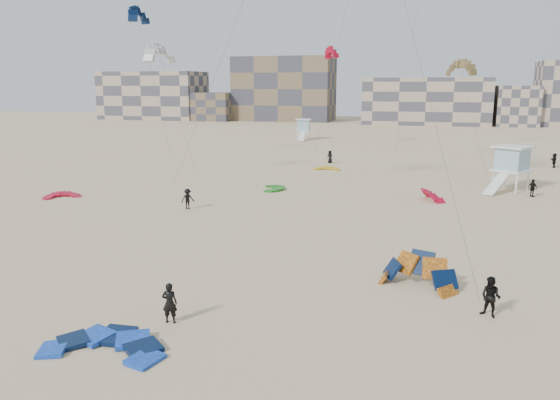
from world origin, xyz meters
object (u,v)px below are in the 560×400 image
(kite_ground_orange, at_px, (416,287))
(kitesurfer_main, at_px, (170,303))
(lifeguard_tower_near, at_px, (512,169))
(kite_ground_blue, at_px, (105,350))

(kite_ground_orange, height_order, kitesurfer_main, kite_ground_orange)
(kitesurfer_main, height_order, lifeguard_tower_near, lifeguard_tower_near)
(kite_ground_blue, relative_size, kitesurfer_main, 2.56)
(kite_ground_blue, distance_m, kite_ground_orange, 15.56)
(kite_ground_blue, xyz_separation_m, kite_ground_orange, (11.56, 10.42, 0.00))
(kite_ground_blue, relative_size, lifeguard_tower_near, 0.71)
(kite_ground_blue, bearing_deg, kitesurfer_main, 62.72)
(lifeguard_tower_near, bearing_deg, kitesurfer_main, -83.09)
(kite_ground_orange, distance_m, lifeguard_tower_near, 30.59)
(kite_ground_orange, bearing_deg, lifeguard_tower_near, 95.38)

